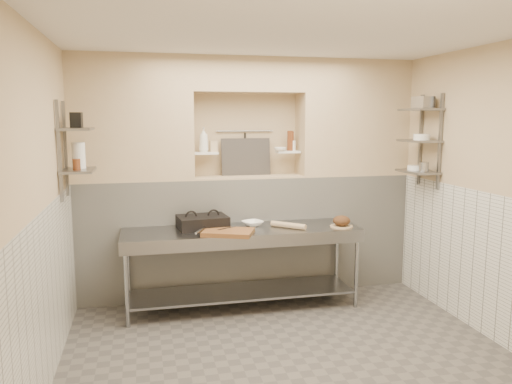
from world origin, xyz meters
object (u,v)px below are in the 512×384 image
object	(u,v)px
panini_press	(203,222)
bottle_soap	(204,140)
mixing_bowl	(253,223)
bread_loaf	(342,221)
bowl_alcove	(280,149)
prep_table	(242,252)
cutting_board	(228,232)
rolling_pin	(288,225)
jug_left	(79,155)

from	to	relation	value
panini_press	bottle_soap	size ratio (longest dim) A/B	1.98
mixing_bowl	bread_loaf	distance (m)	1.00
panini_press	bowl_alcove	world-z (taller)	bowl_alcove
prep_table	cutting_board	world-z (taller)	cutting_board
prep_table	panini_press	distance (m)	0.55
cutting_board	bowl_alcove	world-z (taller)	bowl_alcove
bread_loaf	mixing_bowl	bearing A→B (deg)	163.27
mixing_bowl	bowl_alcove	world-z (taller)	bowl_alcove
cutting_board	bowl_alcove	distance (m)	1.34
bread_loaf	bowl_alcove	size ratio (longest dim) A/B	1.33
mixing_bowl	bread_loaf	size ratio (longest dim) A/B	1.18
cutting_board	bottle_soap	distance (m)	1.23
cutting_board	rolling_pin	xyz separation A→B (m)	(0.70, 0.15, 0.01)
prep_table	cutting_board	bearing A→B (deg)	-131.88
mixing_bowl	jug_left	xyz separation A→B (m)	(-1.81, -0.18, 0.81)
rolling_pin	bottle_soap	xyz separation A→B (m)	(-0.85, 0.64, 0.92)
mixing_bowl	bread_loaf	bearing A→B (deg)	-16.73
prep_table	bread_loaf	world-z (taller)	bread_loaf
panini_press	rolling_pin	world-z (taller)	panini_press
mixing_bowl	jug_left	world-z (taller)	jug_left
prep_table	jug_left	size ratio (longest dim) A/B	10.22
prep_table	bowl_alcove	distance (m)	1.34
bread_loaf	bottle_soap	distance (m)	1.84
jug_left	bread_loaf	bearing A→B (deg)	-2.15
prep_table	cutting_board	distance (m)	0.40
rolling_pin	bowl_alcove	distance (m)	1.00
bread_loaf	jug_left	xyz separation A→B (m)	(-2.76, 0.10, 0.77)
prep_table	bottle_soap	xyz separation A→B (m)	(-0.34, 0.58, 1.21)
jug_left	mixing_bowl	bearing A→B (deg)	5.78
rolling_pin	bread_loaf	bearing A→B (deg)	-7.76
jug_left	panini_press	bearing A→B (deg)	6.86
panini_press	jug_left	distance (m)	1.46
mixing_bowl	bowl_alcove	xyz separation A→B (m)	(0.42, 0.38, 0.81)
bread_loaf	jug_left	size ratio (longest dim) A/B	0.76
cutting_board	rolling_pin	bearing A→B (deg)	12.14
bread_loaf	jug_left	bearing A→B (deg)	177.85
prep_table	bottle_soap	distance (m)	1.39
mixing_bowl	bread_loaf	world-z (taller)	bread_loaf
rolling_pin	bread_loaf	distance (m)	0.60
rolling_pin	bread_loaf	world-z (taller)	bread_loaf
cutting_board	bread_loaf	bearing A→B (deg)	3.07
mixing_bowl	rolling_pin	size ratio (longest dim) A/B	0.55
bowl_alcove	jug_left	size ratio (longest dim) A/B	0.57
bread_loaf	bottle_soap	bearing A→B (deg)	153.51
jug_left	prep_table	bearing A→B (deg)	1.38
prep_table	panini_press	size ratio (longest dim) A/B	4.57
prep_table	rolling_pin	size ratio (longest dim) A/B	6.23
panini_press	bread_loaf	xyz separation A→B (m)	(1.52, -0.25, 0.00)
prep_table	mixing_bowl	world-z (taller)	mixing_bowl
bottle_soap	jug_left	bearing A→B (deg)	-154.96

